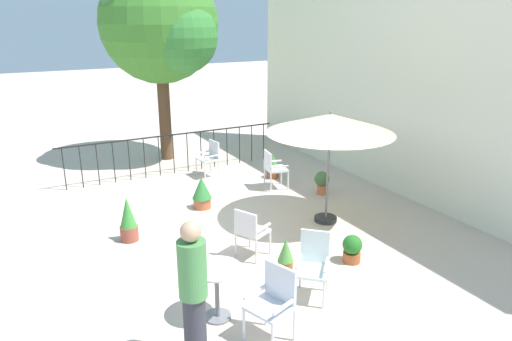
% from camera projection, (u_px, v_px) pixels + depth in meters
% --- Properties ---
extents(ground_plane, '(60.00, 60.00, 0.00)m').
position_uv_depth(ground_plane, '(238.00, 227.00, 8.90)').
color(ground_plane, beige).
extents(villa_facade, '(11.71, 0.30, 4.70)m').
position_uv_depth(villa_facade, '(409.00, 88.00, 9.99)').
color(villa_facade, white).
rests_on(villa_facade, ground).
extents(terrace_railing, '(0.03, 5.54, 1.01)m').
position_uv_depth(terrace_railing, '(173.00, 147.00, 11.76)').
color(terrace_railing, black).
rests_on(terrace_railing, ground).
extents(shade_tree, '(3.21, 3.05, 5.14)m').
position_uv_depth(shade_tree, '(161.00, 23.00, 12.04)').
color(shade_tree, brown).
rests_on(shade_tree, ground).
extents(patio_umbrella_0, '(2.37, 2.37, 2.17)m').
position_uv_depth(patio_umbrella_0, '(330.00, 124.00, 8.59)').
color(patio_umbrella_0, '#2D2D2D').
rests_on(patio_umbrella_0, ground).
extents(cafe_table_0, '(0.66, 0.66, 0.74)m').
position_uv_depth(cafe_table_0, '(217.00, 284.00, 6.09)').
color(cafe_table_0, silver).
rests_on(cafe_table_0, ground).
extents(patio_chair_0, '(0.61, 0.59, 0.95)m').
position_uv_depth(patio_chair_0, '(274.00, 299.00, 5.69)').
color(patio_chair_0, white).
rests_on(patio_chair_0, ground).
extents(patio_chair_1, '(0.53, 0.48, 0.89)m').
position_uv_depth(patio_chair_1, '(210.00, 156.00, 11.60)').
color(patio_chair_1, silver).
rests_on(patio_chair_1, ground).
extents(patio_chair_2, '(0.65, 0.64, 0.94)m').
position_uv_depth(patio_chair_2, '(313.00, 262.00, 6.62)').
color(patio_chair_2, white).
rests_on(patio_chair_2, ground).
extents(patio_chair_3, '(0.60, 0.59, 0.85)m').
position_uv_depth(patio_chair_3, '(250.00, 229.00, 7.66)').
color(patio_chair_3, silver).
rests_on(patio_chair_3, ground).
extents(patio_chair_4, '(0.57, 0.54, 0.89)m').
position_uv_depth(patio_chair_4, '(273.00, 167.00, 10.77)').
color(patio_chair_4, white).
rests_on(patio_chair_4, ground).
extents(potted_plant_0, '(0.32, 0.32, 0.47)m').
position_uv_depth(potted_plant_0, '(352.00, 248.00, 7.59)').
color(potted_plant_0, '#AA532C').
rests_on(potted_plant_0, ground).
extents(potted_plant_1, '(0.40, 0.40, 0.67)m').
position_uv_depth(potted_plant_1, '(202.00, 192.00, 9.71)').
color(potted_plant_1, '#B15D3A').
rests_on(potted_plant_1, ground).
extents(potted_plant_2, '(0.34, 0.34, 0.53)m').
position_uv_depth(potted_plant_2, '(322.00, 181.00, 10.48)').
color(potted_plant_2, '#CC683F').
rests_on(potted_plant_2, ground).
extents(potted_plant_3, '(0.34, 0.34, 0.58)m').
position_uv_depth(potted_plant_3, '(273.00, 166.00, 11.55)').
color(potted_plant_3, brown).
rests_on(potted_plant_3, ground).
extents(potted_plant_4, '(0.32, 0.32, 0.82)m').
position_uv_depth(potted_plant_4, '(128.00, 220.00, 8.28)').
color(potted_plant_4, '#994A39').
rests_on(potted_plant_4, ground).
extents(potted_plant_5, '(0.25, 0.25, 0.54)m').
position_uv_depth(potted_plant_5, '(286.00, 254.00, 7.33)').
color(potted_plant_5, brown).
rests_on(potted_plant_5, ground).
extents(standing_person, '(0.44, 0.44, 1.75)m').
position_uv_depth(standing_person, '(193.00, 291.00, 5.20)').
color(standing_person, '#33333D').
rests_on(standing_person, ground).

